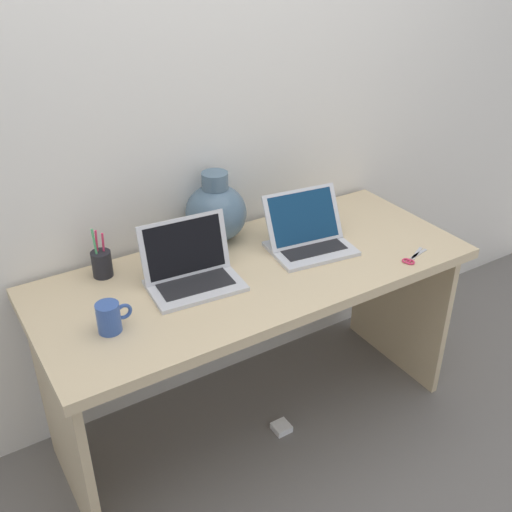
% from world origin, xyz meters
% --- Properties ---
extents(ground_plane, '(6.00, 6.00, 0.00)m').
position_xyz_m(ground_plane, '(0.00, 0.00, 0.00)').
color(ground_plane, slate).
extents(back_wall, '(4.40, 0.04, 2.40)m').
position_xyz_m(back_wall, '(0.00, 0.38, 1.20)').
color(back_wall, silver).
rests_on(back_wall, ground).
extents(desk, '(1.62, 0.67, 0.75)m').
position_xyz_m(desk, '(0.00, 0.00, 0.60)').
color(desk, '#D1B78C').
rests_on(desk, ground).
extents(laptop_left, '(0.33, 0.24, 0.22)m').
position_xyz_m(laptop_left, '(-0.24, 0.04, 0.81)').
color(laptop_left, silver).
rests_on(laptop_left, desk).
extents(laptop_right, '(0.34, 0.27, 0.21)m').
position_xyz_m(laptop_right, '(0.25, 0.03, 0.81)').
color(laptop_right, silver).
rests_on(laptop_right, desk).
extents(green_vase, '(0.24, 0.24, 0.28)m').
position_xyz_m(green_vase, '(-0.01, 0.28, 0.87)').
color(green_vase, slate).
rests_on(green_vase, desk).
extents(coffee_mug, '(0.11, 0.07, 0.10)m').
position_xyz_m(coffee_mug, '(-0.58, -0.08, 0.80)').
color(coffee_mug, '#335199').
rests_on(coffee_mug, desk).
extents(pen_cup, '(0.07, 0.07, 0.19)m').
position_xyz_m(pen_cup, '(-0.49, 0.24, 0.80)').
color(pen_cup, black).
rests_on(pen_cup, desk).
extents(scissors, '(0.15, 0.08, 0.01)m').
position_xyz_m(scissors, '(0.53, -0.26, 0.76)').
color(scissors, '#B7B7BC').
rests_on(scissors, desk).
extents(power_brick, '(0.07, 0.07, 0.03)m').
position_xyz_m(power_brick, '(0.05, -0.11, 0.01)').
color(power_brick, white).
rests_on(power_brick, ground).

